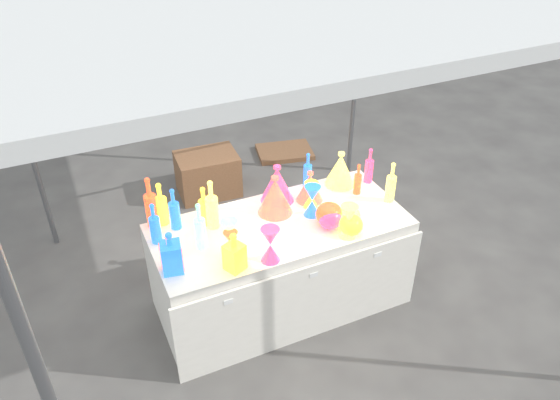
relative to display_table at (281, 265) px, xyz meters
name	(u,v)px	position (x,y,z in m)	size (l,w,h in m)	color
ground	(280,301)	(0.00, 0.01, -0.37)	(80.00, 80.00, 0.00)	slate
display_table	(281,265)	(0.00, 0.00, 0.00)	(1.84, 0.83, 0.75)	white
cardboard_box_closed	(208,174)	(-0.01, 1.72, -0.16)	(0.59, 0.43, 0.43)	brown
cardboard_box_flat	(285,152)	(1.02, 2.12, -0.35)	(0.60, 0.43, 0.05)	brown
bottle_0	(161,204)	(-0.74, 0.36, 0.54)	(0.08, 0.08, 0.33)	red
bottle_1	(154,223)	(-0.83, 0.17, 0.53)	(0.07, 0.07, 0.31)	#157735
bottle_2	(151,202)	(-0.81, 0.36, 0.57)	(0.08, 0.08, 0.39)	orange
bottle_4	(212,204)	(-0.43, 0.18, 0.56)	(0.09, 0.09, 0.37)	#11666F
bottle_5	(200,226)	(-0.58, -0.01, 0.55)	(0.08, 0.08, 0.35)	#C62793
bottle_6	(204,206)	(-0.47, 0.23, 0.52)	(0.08, 0.08, 0.30)	red
bottle_7	(174,209)	(-0.67, 0.27, 0.53)	(0.07, 0.07, 0.32)	#157735
decanter_0	(234,251)	(-0.45, -0.30, 0.51)	(0.11, 0.11, 0.27)	red
decanter_1	(171,252)	(-0.81, -0.15, 0.51)	(0.11, 0.11, 0.28)	orange
decanter_2	(171,252)	(-0.81, -0.16, 0.52)	(0.13, 0.13, 0.29)	#157735
hourglass_0	(231,244)	(-0.43, -0.18, 0.47)	(0.10, 0.10, 0.19)	orange
hourglass_1	(270,245)	(-0.22, -0.32, 0.50)	(0.12, 0.12, 0.25)	#1F37B9
hourglass_2	(349,221)	(0.36, -0.31, 0.50)	(0.12, 0.12, 0.24)	#11666F
hourglass_3	(230,236)	(-0.42, -0.12, 0.49)	(0.12, 0.12, 0.24)	#C62793
hourglass_4	(311,195)	(0.29, 0.10, 0.48)	(0.10, 0.10, 0.21)	red
hourglass_5	(312,201)	(0.25, 0.02, 0.49)	(0.12, 0.12, 0.24)	#157735
globe_0	(351,226)	(0.39, -0.30, 0.44)	(0.16, 0.16, 0.13)	red
globe_1	(349,217)	(0.43, -0.21, 0.44)	(0.17, 0.17, 0.13)	#11666F
globe_2	(329,215)	(0.31, -0.14, 0.45)	(0.19, 0.19, 0.15)	orange
globe_3	(330,219)	(0.30, -0.17, 0.44)	(0.17, 0.17, 0.14)	#1F37B9
lampshade_0	(275,195)	(0.03, 0.15, 0.52)	(0.25, 0.25, 0.30)	gold
lampshade_1	(310,186)	(0.33, 0.19, 0.50)	(0.20, 0.20, 0.24)	gold
lampshade_2	(277,183)	(0.11, 0.29, 0.52)	(0.25, 0.25, 0.29)	#1F37B9
lampshade_3	(340,169)	(0.64, 0.29, 0.51)	(0.24, 0.24, 0.28)	#11666F
bottle_8	(308,170)	(0.40, 0.37, 0.52)	(0.06, 0.06, 0.29)	#157735
bottle_9	(358,179)	(0.69, 0.12, 0.50)	(0.06, 0.06, 0.25)	orange
bottle_10	(369,165)	(0.86, 0.23, 0.52)	(0.07, 0.07, 0.30)	#1F37B9
bottle_11	(391,182)	(0.86, -0.07, 0.54)	(0.07, 0.07, 0.33)	#11666F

